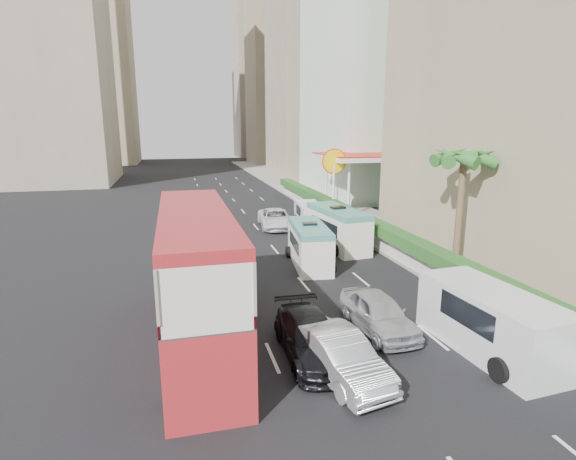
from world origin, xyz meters
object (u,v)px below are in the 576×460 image
object	(u,v)px
minibus_far	(337,228)
panel_van_far	(309,214)
panel_van_near	(491,322)
shell_station	(357,183)
double_decker_bus	(198,278)
van_asset	(275,227)
car_black	(311,356)
car_silver_lane_b	(377,330)
minibus_near	(309,245)
palm_tree	(459,217)
car_silver_lane_a	(339,376)

from	to	relation	value
minibus_far	panel_van_far	bearing A→B (deg)	82.74
panel_van_near	shell_station	world-z (taller)	shell_station
double_decker_bus	van_asset	size ratio (longest dim) A/B	2.07
car_black	panel_van_near	xyz separation A→B (m)	(6.41, -1.25, 1.15)
car_silver_lane_b	minibus_near	bearing A→B (deg)	87.83
van_asset	car_silver_lane_b	bearing A→B (deg)	-85.97
panel_van_far	shell_station	xyz separation A→B (m)	(5.99, 4.40, 1.84)
double_decker_bus	minibus_near	distance (m)	10.77
minibus_near	panel_van_far	size ratio (longest dim) A/B	1.21
van_asset	palm_tree	bearing A→B (deg)	-60.77
double_decker_bus	panel_van_far	bearing A→B (deg)	61.71
panel_van_near	shell_station	size ratio (longest dim) A/B	0.72
car_silver_lane_a	van_asset	distance (m)	22.36
car_black	minibus_near	xyz separation A→B (m)	(3.09, 10.41, 1.21)
car_silver_lane_a	car_silver_lane_b	distance (m)	3.93
car_silver_lane_a	panel_van_near	world-z (taller)	panel_van_near
minibus_near	panel_van_far	bearing A→B (deg)	80.02
car_silver_lane_a	van_asset	bearing A→B (deg)	71.46
car_silver_lane_a	shell_station	world-z (taller)	shell_station
minibus_near	minibus_far	distance (m)	4.40
panel_van_near	van_asset	bearing A→B (deg)	93.97
car_silver_lane_b	panel_van_far	world-z (taller)	panel_van_far
car_silver_lane_a	van_asset	xyz separation A→B (m)	(2.85, 22.18, 0.00)
van_asset	palm_tree	world-z (taller)	palm_tree
double_decker_bus	car_silver_lane_a	world-z (taller)	double_decker_bus
car_black	shell_station	distance (m)	28.15
van_asset	minibus_near	world-z (taller)	minibus_near
palm_tree	shell_station	xyz separation A→B (m)	(2.20, 19.00, -0.63)
van_asset	car_silver_lane_a	bearing A→B (deg)	-92.92
car_silver_lane_b	panel_van_near	size ratio (longest dim) A/B	0.78
double_decker_bus	car_silver_lane_a	distance (m)	6.20
double_decker_bus	minibus_near	xyz separation A→B (m)	(6.86, 8.20, -1.32)
double_decker_bus	panel_van_near	xyz separation A→B (m)	(10.19, -3.46, -1.38)
palm_tree	shell_station	distance (m)	19.14
minibus_far	shell_station	world-z (taller)	shell_station
minibus_near	car_silver_lane_a	bearing A→B (deg)	-95.46
minibus_near	shell_station	xyz separation A→B (m)	(9.14, 14.80, 1.54)
minibus_far	palm_tree	bearing A→B (deg)	-67.70
panel_van_far	palm_tree	distance (m)	15.28
van_asset	minibus_far	bearing A→B (deg)	-64.43
car_black	van_asset	size ratio (longest dim) A/B	0.93
minibus_far	car_black	bearing A→B (deg)	-119.67
car_silver_lane_a	shell_station	size ratio (longest dim) A/B	0.57
car_black	minibus_far	bearing A→B (deg)	67.48
car_silver_lane_a	minibus_near	xyz separation A→B (m)	(2.60, 11.93, 1.21)
car_black	van_asset	bearing A→B (deg)	82.19
double_decker_bus	panel_van_far	size ratio (longest dim) A/B	2.43
minibus_far	double_decker_bus	bearing A→B (deg)	-136.42
van_asset	minibus_near	distance (m)	10.33
van_asset	panel_van_near	world-z (taller)	panel_van_near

